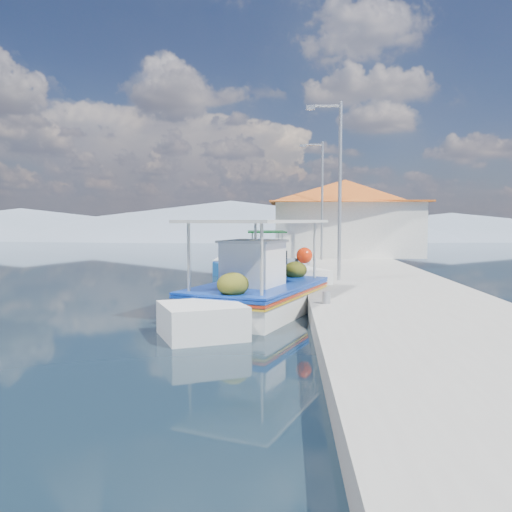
{
  "coord_description": "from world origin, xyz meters",
  "views": [
    {
      "loc": [
        2.84,
        -15.7,
        2.56
      ],
      "look_at": [
        1.75,
        2.23,
        1.3
      ],
      "focal_mm": 36.39,
      "sensor_mm": 36.0,
      "label": 1
    }
  ],
  "objects": [
    {
      "name": "quay",
      "position": [
        5.9,
        6.0,
        0.25
      ],
      "size": [
        5.0,
        44.0,
        0.5
      ],
      "primitive_type": "cube",
      "color": "#9F9C94",
      "rests_on": "ground"
    },
    {
      "name": "harbor_building",
      "position": [
        6.2,
        15.0,
        2.78
      ],
      "size": [
        10.49,
        10.49,
        4.4
      ],
      "color": "white",
      "rests_on": "quay"
    },
    {
      "name": "ground",
      "position": [
        0.0,
        0.0,
        0.0
      ],
      "size": [
        160.0,
        160.0,
        0.0
      ],
      "primitive_type": "plane",
      "color": "black",
      "rests_on": "ground"
    },
    {
      "name": "bollards",
      "position": [
        3.8,
        5.25,
        0.65
      ],
      "size": [
        0.2,
        17.2,
        0.3
      ],
      "color": "#A5A8AD",
      "rests_on": "quay"
    },
    {
      "name": "lamp_post_far",
      "position": [
        4.51,
        11.0,
        3.85
      ],
      "size": [
        1.21,
        0.14,
        6.0
      ],
      "color": "#A5A8AD",
      "rests_on": "quay"
    },
    {
      "name": "caique_green_canopy",
      "position": [
        1.82,
        9.7,
        0.33
      ],
      "size": [
        2.05,
        5.94,
        2.23
      ],
      "rotation": [
        0.0,
        0.0,
        -0.07
      ],
      "color": "white",
      "rests_on": "ground"
    },
    {
      "name": "lamp_post_near",
      "position": [
        4.51,
        2.0,
        3.85
      ],
      "size": [
        1.21,
        0.14,
        6.0
      ],
      "color": "#A5A8AD",
      "rests_on": "quay"
    },
    {
      "name": "main_caique",
      "position": [
        2.03,
        -1.69,
        0.55
      ],
      "size": [
        4.43,
        8.06,
        2.83
      ],
      "rotation": [
        0.0,
        0.0,
        0.36
      ],
      "color": "white",
      "rests_on": "ground"
    },
    {
      "name": "mountain_ridge",
      "position": [
        6.54,
        56.0,
        2.04
      ],
      "size": [
        171.4,
        96.0,
        5.5
      ],
      "color": "gray",
      "rests_on": "ground"
    },
    {
      "name": "caique_blue_hull",
      "position": [
        0.18,
        9.83,
        0.27
      ],
      "size": [
        1.73,
        5.62,
        1.0
      ],
      "rotation": [
        0.0,
        0.0,
        -0.02
      ],
      "color": "#1D61AF",
      "rests_on": "ground"
    }
  ]
}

